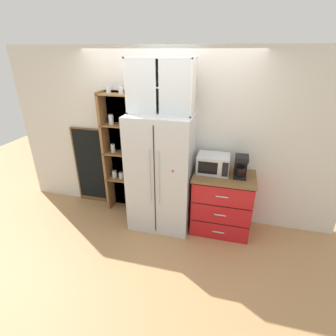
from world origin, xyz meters
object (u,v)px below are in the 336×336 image
at_px(mug_red, 225,172).
at_px(microwave, 213,164).
at_px(refrigerator, 161,173).
at_px(chalkboard_menu, 92,166).
at_px(bottle_clear, 225,169).
at_px(coffee_maker, 241,166).

bearing_deg(mug_red, microwave, 164.04).
relative_size(refrigerator, chalkboard_menu, 1.28).
relative_size(bottle_clear, chalkboard_menu, 0.18).
bearing_deg(refrigerator, coffee_maker, 3.03).
bearing_deg(chalkboard_menu, mug_red, -6.51).
distance_m(coffee_maker, mug_red, 0.23).
relative_size(coffee_maker, chalkboard_menu, 0.23).
distance_m(coffee_maker, chalkboard_menu, 2.47).
xyz_separation_m(refrigerator, microwave, (0.73, 0.10, 0.18)).
bearing_deg(bottle_clear, coffee_maker, 7.96).
bearing_deg(bottle_clear, microwave, 157.56).
relative_size(refrigerator, microwave, 3.91).
xyz_separation_m(microwave, coffee_maker, (0.37, -0.04, 0.03)).
relative_size(refrigerator, coffee_maker, 5.54).
distance_m(coffee_maker, bottle_clear, 0.21).
bearing_deg(microwave, bottle_clear, -22.44).
bearing_deg(coffee_maker, mug_red, -177.99).
bearing_deg(coffee_maker, refrigerator, -176.97).
height_order(mug_red, bottle_clear, bottle_clear).
height_order(refrigerator, bottle_clear, refrigerator).
height_order(microwave, bottle_clear, microwave).
relative_size(microwave, coffee_maker, 1.42).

